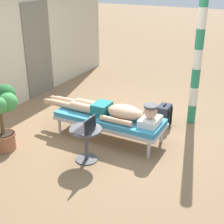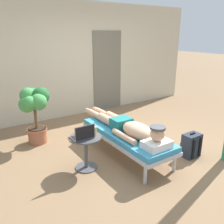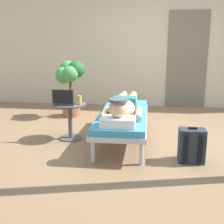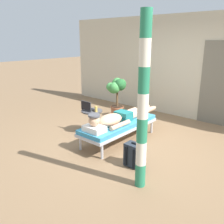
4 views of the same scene
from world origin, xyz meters
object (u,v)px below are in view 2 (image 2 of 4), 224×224
(person_reclining, at_px, (128,127))
(lounge_chair, at_px, (126,135))
(laptop, at_px, (83,135))
(potted_plant, at_px, (34,107))
(drink_glass, at_px, (95,131))
(side_table, at_px, (86,147))
(backpack, at_px, (191,145))

(person_reclining, bearing_deg, lounge_chair, 90.00)
(lounge_chair, relative_size, laptop, 6.00)
(person_reclining, bearing_deg, potted_plant, 130.21)
(lounge_chair, bearing_deg, laptop, -174.69)
(drink_glass, bearing_deg, side_table, 174.38)
(potted_plant, bearing_deg, drink_glass, -69.15)
(drink_glass, distance_m, backpack, 1.66)
(backpack, bearing_deg, potted_plant, 135.81)
(laptop, distance_m, backpack, 1.84)
(side_table, distance_m, potted_plant, 1.40)
(backpack, relative_size, potted_plant, 0.40)
(drink_glass, distance_m, potted_plant, 1.42)
(potted_plant, bearing_deg, side_table, -74.87)
(side_table, distance_m, backpack, 1.76)
(lounge_chair, xyz_separation_m, backpack, (0.86, -0.66, -0.15))
(lounge_chair, relative_size, backpack, 4.39)
(person_reclining, relative_size, side_table, 4.15)
(person_reclining, xyz_separation_m, backpack, (0.86, -0.60, -0.32))
(laptop, xyz_separation_m, backpack, (1.70, -0.58, -0.39))
(drink_glass, bearing_deg, potted_plant, 110.85)
(person_reclining, height_order, potted_plant, potted_plant)
(side_table, xyz_separation_m, laptop, (-0.06, -0.05, 0.23))
(side_table, relative_size, backpack, 1.23)
(side_table, bearing_deg, laptop, -139.48)
(lounge_chair, bearing_deg, drink_glass, -176.24)
(lounge_chair, bearing_deg, person_reclining, -90.00)
(lounge_chair, relative_size, side_table, 3.56)
(lounge_chair, relative_size, potted_plant, 1.76)
(person_reclining, xyz_separation_m, drink_glass, (-0.63, 0.01, 0.07))
(lounge_chair, distance_m, laptop, 0.87)
(side_table, bearing_deg, person_reclining, -2.14)
(side_table, height_order, laptop, laptop)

